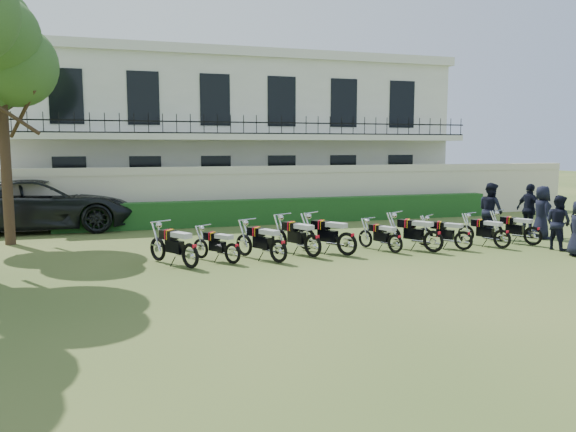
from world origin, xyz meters
name	(u,v)px	position (x,y,z in m)	size (l,w,h in m)	color
ground	(332,258)	(0.00, 0.00, 0.00)	(100.00, 100.00, 0.00)	#2F4A1D
perimeter_wall	(261,193)	(0.00, 8.00, 1.17)	(30.00, 0.35, 2.30)	beige
hedge	(289,211)	(1.00, 7.20, 0.50)	(18.00, 0.60, 1.00)	#1A4619
building	(231,134)	(0.00, 13.96, 3.71)	(20.40, 9.60, 7.40)	silver
tree_west_near	(0,55)	(-8.96, 5.00, 5.89)	(3.40, 3.20, 7.90)	#473323
motorcycle_0	(190,249)	(-3.99, -0.38, 0.51)	(1.13, 1.81, 1.12)	black
motorcycle_1	(232,248)	(-2.85, -0.13, 0.44)	(1.09, 1.47, 0.95)	black
motorcycle_2	(278,245)	(-1.66, -0.36, 0.50)	(1.07, 1.76, 1.08)	black
motorcycle_3	(313,240)	(-0.54, 0.06, 0.52)	(1.02, 1.90, 1.12)	black
motorcycle_4	(347,238)	(0.46, -0.01, 0.53)	(1.26, 1.81, 1.15)	black
motorcycle_5	(395,239)	(1.98, -0.01, 0.43)	(0.79, 1.62, 0.93)	black
motorcycle_6	(434,236)	(3.07, -0.28, 0.51)	(1.17, 1.77, 1.11)	black
motorcycle_7	(464,236)	(4.14, -0.22, 0.45)	(1.14, 1.51, 0.98)	black
motorcycle_8	(502,234)	(5.42, -0.32, 0.46)	(0.84, 1.72, 1.00)	black
motorcycle_9	(533,231)	(6.68, -0.17, 0.47)	(0.93, 1.73, 1.02)	black
suv	(42,205)	(-8.38, 8.00, 0.96)	(3.17, 6.87, 1.91)	black
officer_1	(558,223)	(6.97, -0.87, 0.83)	(0.80, 0.63, 1.66)	black
officer_3	(542,212)	(7.98, 0.97, 0.90)	(0.88, 0.57, 1.79)	black
officer_4	(491,210)	(6.46, 1.65, 0.94)	(0.92, 0.71, 1.89)	black
officer_5	(530,209)	(8.12, 1.72, 0.91)	(1.06, 0.44, 1.81)	black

